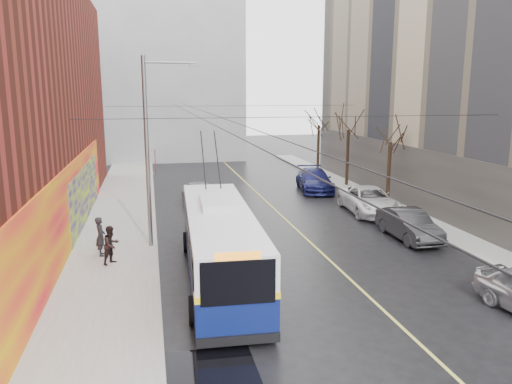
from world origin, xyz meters
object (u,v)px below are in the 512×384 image
Objects in this scene: parked_car_c at (369,200)px; pedestrian_a at (101,236)px; parked_car_d at (314,180)px; tree_mid at (349,120)px; trolleybus at (220,243)px; following_car at (201,194)px; parked_car_b at (409,225)px; tree_near at (391,130)px; streetlight_pole at (150,148)px; pedestrian_b at (111,245)px; tree_far at (319,117)px.

pedestrian_a is at bearing -155.45° from parked_car_c.
pedestrian_a is (-14.44, -12.95, 0.22)m from parked_car_d.
tree_mid reaches higher than trolleybus.
trolleybus is 13.15m from following_car.
tree_mid is 9.83m from parked_car_c.
parked_car_b is at bearing 21.60° from trolleybus.
tree_near is 16.89m from trolleybus.
tree_mid reaches higher than parked_car_c.
following_car is (3.12, 8.42, -4.04)m from streetlight_pole.
pedestrian_b is at bearing -175.34° from parked_car_b.
parked_car_c is (13.14, 4.48, -4.05)m from streetlight_pole.
tree_near is 3.61× the size of pedestrian_a.
tree_mid is 23.23m from pedestrian_b.
parked_car_d is (-1.06, 7.41, 0.03)m from parked_car_c.
streetlight_pole reaches higher than parked_car_b.
parked_car_d is 3.19× the size of pedestrian_a.
streetlight_pole is 19.96m from tree_mid.
pedestrian_b is at bearing -162.04° from pedestrian_a.
pedestrian_b is (-13.89, -14.18, 0.16)m from parked_car_d.
following_car is at bearing 17.71° from pedestrian_b.
pedestrian_b is at bearing -150.76° from parked_car_c.
pedestrian_b is (-16.95, -15.30, -4.27)m from tree_mid.
parked_car_d is at bearing 93.10° from parked_car_b.
pedestrian_b reaches higher than parked_car_b.
pedestrian_a is at bearing 145.97° from trolleybus.
parked_car_d is at bearing 44.54° from streetlight_pole.
parked_car_d is (9.55, 16.58, -0.71)m from trolleybus.
tree_mid is 3.77× the size of pedestrian_a.
streetlight_pole reaches higher than following_car.
streetlight_pole is at bearing -139.35° from tree_mid.
tree_mid reaches higher than following_car.
tree_near reaches higher than parked_car_b.
tree_near is 3.84× the size of pedestrian_b.
tree_mid is at bearing 40.65° from streetlight_pole.
tree_near is at bearing -53.96° from parked_car_d.
pedestrian_b is at bearing -125.82° from parked_car_d.
pedestrian_b is at bearing 153.64° from trolleybus.
pedestrian_b reaches higher than following_car.
tree_near is 0.55× the size of trolleybus.
following_car is at bearing 90.02° from trolleybus.
streetlight_pole is 1.57× the size of parked_car_c.
pedestrian_b is (-16.95, -8.30, -3.99)m from tree_near.
tree_far is 17.25m from following_car.
parked_car_c is 3.43× the size of pedestrian_b.
trolleybus is at bearing -100.57° from following_car.
streetlight_pole reaches higher than tree_mid.
parked_car_d is 19.40m from pedestrian_a.
parked_car_b is at bearing -99.67° from tree_mid.
pedestrian_b is (0.55, -1.23, -0.05)m from pedestrian_a.
tree_mid is 7.00m from tree_far.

